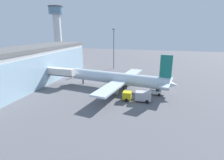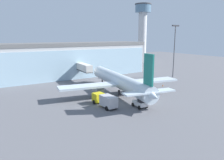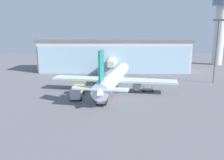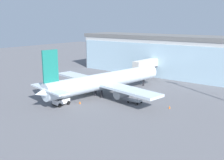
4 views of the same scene
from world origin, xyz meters
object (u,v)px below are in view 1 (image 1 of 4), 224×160
at_px(jet_bridge, 58,72).
at_px(pushback_tug, 156,92).
at_px(control_tower, 57,28).
at_px(apron_light_mast, 114,45).
at_px(safety_cone_nose, 145,90).
at_px(baggage_cart, 127,80).
at_px(safety_cone_wingtip, 126,76).
at_px(airplane, 119,79).
at_px(catering_truck, 138,96).

xyz_separation_m(jet_bridge, pushback_tug, (-1.10, -31.80, -3.48)).
bearing_deg(jet_bridge, control_tower, -55.13).
xyz_separation_m(apron_light_mast, pushback_tug, (-31.86, -20.91, -10.08)).
xyz_separation_m(control_tower, safety_cone_nose, (-47.86, -58.68, -19.29)).
height_order(jet_bridge, baggage_cart, jet_bridge).
bearing_deg(safety_cone_wingtip, airplane, -177.28).
relative_size(apron_light_mast, safety_cone_wingtip, 33.84).
bearing_deg(airplane, pushback_tug, 177.63).
relative_size(apron_light_mast, pushback_tug, 5.71).
height_order(safety_cone_nose, safety_cone_wingtip, same).
bearing_deg(catering_truck, airplane, -53.02).
distance_m(baggage_cart, safety_cone_nose, 11.42).
distance_m(pushback_tug, safety_cone_nose, 3.96).
bearing_deg(safety_cone_wingtip, jet_bridge, 130.89).
distance_m(apron_light_mast, pushback_tug, 39.42).
distance_m(control_tower, catering_truck, 82.44).
xyz_separation_m(jet_bridge, airplane, (1.16, -20.56, -1.09)).
bearing_deg(safety_cone_wingtip, baggage_cart, -168.81).
distance_m(airplane, baggage_cart, 9.21).
relative_size(control_tower, pushback_tug, 9.77).
relative_size(control_tower, airplane, 0.91).
bearing_deg(safety_cone_nose, pushback_tug, -126.94).
bearing_deg(catering_truck, apron_light_mast, -69.16).
height_order(airplane, safety_cone_nose, airplane).
xyz_separation_m(apron_light_mast, safety_cone_nose, (-29.51, -17.80, -10.77)).
height_order(control_tower, pushback_tug, control_tower).
bearing_deg(safety_cone_nose, catering_truck, 171.83).
bearing_deg(apron_light_mast, baggage_cart, -153.63).
distance_m(catering_truck, safety_cone_wingtip, 25.51).
distance_m(airplane, pushback_tug, 11.72).
bearing_deg(control_tower, apron_light_mast, -114.18).
distance_m(apron_light_mast, airplane, 32.07).
xyz_separation_m(control_tower, baggage_cart, (-39.22, -51.22, -19.07)).
distance_m(jet_bridge, pushback_tug, 32.01).
bearing_deg(pushback_tug, catering_truck, 56.50).
distance_m(control_tower, pushback_tug, 81.76).
height_order(jet_bridge, safety_cone_nose, jet_bridge).
relative_size(jet_bridge, control_tower, 0.36).
xyz_separation_m(catering_truck, safety_cone_nose, (8.40, -1.21, -1.19)).
bearing_deg(pushback_tug, safety_cone_wingtip, -54.61).
bearing_deg(jet_bridge, apron_light_mast, -106.04).
height_order(apron_light_mast, catering_truck, apron_light_mast).
bearing_deg(jet_bridge, baggage_cart, -151.57).
bearing_deg(jet_bridge, safety_cone_wingtip, -135.66).
bearing_deg(airplane, safety_cone_wingtip, -78.27).
bearing_deg(safety_cone_nose, control_tower, 50.80).
relative_size(baggage_cart, pushback_tug, 0.87).
xyz_separation_m(apron_light_mast, baggage_cart, (-20.87, -10.34, -10.55)).
bearing_deg(pushback_tug, apron_light_mast, -54.68).
bearing_deg(jet_bridge, safety_cone_nose, -174.07).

